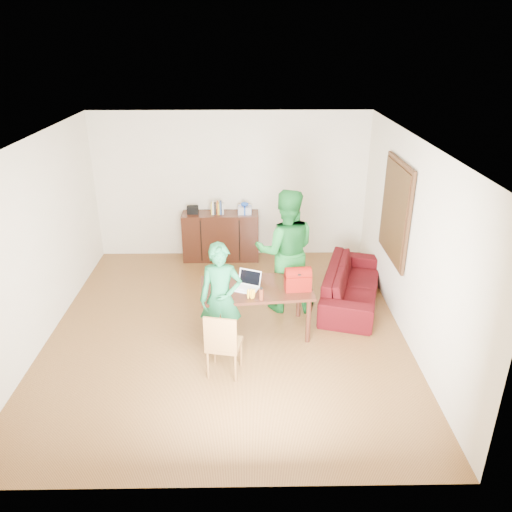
{
  "coord_description": "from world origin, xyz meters",
  "views": [
    {
      "loc": [
        0.32,
        -6.15,
        3.9
      ],
      "look_at": [
        0.42,
        0.15,
        1.09
      ],
      "focal_mm": 35.0,
      "sensor_mm": 36.0,
      "label": 1
    }
  ],
  "objects_px": {
    "chair": "(224,355)",
    "bottle": "(261,294)",
    "person_near": "(221,299)",
    "sofa": "(352,284)",
    "person_far": "(286,251)",
    "table": "(256,293)",
    "laptop": "(246,287)",
    "red_bag": "(298,281)"
  },
  "relations": [
    {
      "from": "laptop",
      "to": "red_bag",
      "type": "distance_m",
      "value": 0.72
    },
    {
      "from": "chair",
      "to": "laptop",
      "type": "xyz_separation_m",
      "value": [
        0.27,
        0.89,
        0.49
      ]
    },
    {
      "from": "person_far",
      "to": "bottle",
      "type": "relative_size",
      "value": 10.85
    },
    {
      "from": "laptop",
      "to": "bottle",
      "type": "bearing_deg",
      "value": -30.43
    },
    {
      "from": "chair",
      "to": "red_bag",
      "type": "distance_m",
      "value": 1.44
    },
    {
      "from": "person_far",
      "to": "red_bag",
      "type": "relative_size",
      "value": 5.43
    },
    {
      "from": "chair",
      "to": "bottle",
      "type": "relative_size",
      "value": 5.04
    },
    {
      "from": "person_near",
      "to": "sofa",
      "type": "relative_size",
      "value": 0.76
    },
    {
      "from": "laptop",
      "to": "red_bag",
      "type": "relative_size",
      "value": 1.11
    },
    {
      "from": "person_near",
      "to": "sofa",
      "type": "bearing_deg",
      "value": 32.77
    },
    {
      "from": "person_near",
      "to": "bottle",
      "type": "xyz_separation_m",
      "value": [
        0.53,
        0.07,
        0.03
      ]
    },
    {
      "from": "laptop",
      "to": "chair",
      "type": "bearing_deg",
      "value": -83.12
    },
    {
      "from": "person_near",
      "to": "red_bag",
      "type": "bearing_deg",
      "value": 18.51
    },
    {
      "from": "red_bag",
      "to": "person_near",
      "type": "bearing_deg",
      "value": -166.02
    },
    {
      "from": "sofa",
      "to": "chair",
      "type": "bearing_deg",
      "value": 150.01
    },
    {
      "from": "person_near",
      "to": "red_bag",
      "type": "distance_m",
      "value": 1.09
    },
    {
      "from": "chair",
      "to": "person_far",
      "type": "distance_m",
      "value": 1.98
    },
    {
      "from": "chair",
      "to": "person_far",
      "type": "height_order",
      "value": "person_far"
    },
    {
      "from": "chair",
      "to": "person_near",
      "type": "relative_size",
      "value": 0.58
    },
    {
      "from": "table",
      "to": "laptop",
      "type": "height_order",
      "value": "laptop"
    },
    {
      "from": "chair",
      "to": "red_bag",
      "type": "relative_size",
      "value": 2.53
    },
    {
      "from": "table",
      "to": "red_bag",
      "type": "relative_size",
      "value": 4.53
    },
    {
      "from": "bottle",
      "to": "red_bag",
      "type": "xyz_separation_m",
      "value": [
        0.5,
        0.28,
        0.04
      ]
    },
    {
      "from": "table",
      "to": "red_bag",
      "type": "bearing_deg",
      "value": -12.61
    },
    {
      "from": "chair",
      "to": "red_bag",
      "type": "xyz_separation_m",
      "value": [
        0.98,
        0.89,
        0.58
      ]
    },
    {
      "from": "laptop",
      "to": "person_far",
      "type": "bearing_deg",
      "value": 75.32
    },
    {
      "from": "person_far",
      "to": "laptop",
      "type": "xyz_separation_m",
      "value": [
        -0.6,
        -0.76,
        -0.2
      ]
    },
    {
      "from": "table",
      "to": "bottle",
      "type": "distance_m",
      "value": 0.4
    },
    {
      "from": "table",
      "to": "chair",
      "type": "xyz_separation_m",
      "value": [
        -0.41,
        -0.96,
        -0.37
      ]
    },
    {
      "from": "person_near",
      "to": "person_far",
      "type": "height_order",
      "value": "person_far"
    },
    {
      "from": "chair",
      "to": "bottle",
      "type": "bearing_deg",
      "value": 63.33
    },
    {
      "from": "laptop",
      "to": "sofa",
      "type": "distance_m",
      "value": 1.98
    },
    {
      "from": "person_far",
      "to": "sofa",
      "type": "relative_size",
      "value": 0.94
    },
    {
      "from": "person_near",
      "to": "red_bag",
      "type": "xyz_separation_m",
      "value": [
        1.03,
        0.35,
        0.07
      ]
    },
    {
      "from": "person_near",
      "to": "bottle",
      "type": "distance_m",
      "value": 0.53
    },
    {
      "from": "person_far",
      "to": "laptop",
      "type": "height_order",
      "value": "person_far"
    },
    {
      "from": "person_far",
      "to": "laptop",
      "type": "relative_size",
      "value": 4.89
    },
    {
      "from": "bottle",
      "to": "person_far",
      "type": "bearing_deg",
      "value": 69.52
    },
    {
      "from": "person_near",
      "to": "bottle",
      "type": "relative_size",
      "value": 8.73
    },
    {
      "from": "table",
      "to": "laptop",
      "type": "relative_size",
      "value": 4.08
    },
    {
      "from": "chair",
      "to": "laptop",
      "type": "height_order",
      "value": "laptop"
    },
    {
      "from": "chair",
      "to": "sofa",
      "type": "relative_size",
      "value": 0.44
    }
  ]
}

